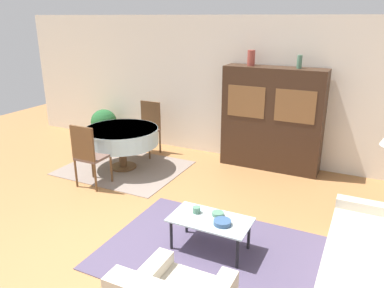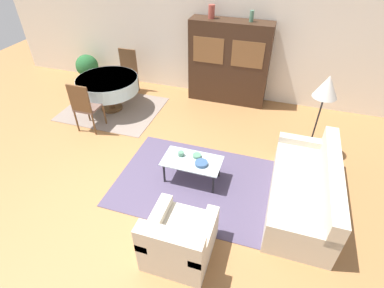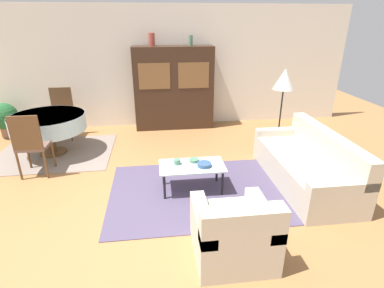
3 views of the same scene
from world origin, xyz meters
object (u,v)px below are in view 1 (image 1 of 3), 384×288
(coffee_table, at_px, (210,222))
(dining_table, at_px, (121,136))
(bowl, at_px, (222,222))
(vase_tall, at_px, (251,58))
(dining_chair_far, at_px, (148,125))
(bowl_small, at_px, (218,214))
(couch, at_px, (376,271))
(vase_short, at_px, (299,62))
(potted_plant, at_px, (104,123))
(display_cabinet, at_px, (272,119))
(dining_chair_near, at_px, (88,153))
(cup, at_px, (197,210))

(coffee_table, bearing_deg, dining_table, 146.28)
(bowl, height_order, vase_tall, vase_tall)
(dining_chair_far, height_order, bowl_small, dining_chair_far)
(couch, distance_m, dining_chair_far, 4.96)
(vase_short, bearing_deg, bowl, -93.16)
(bowl, bearing_deg, potted_plant, 144.79)
(bowl_small, xyz_separation_m, vase_tall, (-0.55, 2.78, 1.54))
(dining_chair_far, distance_m, vase_short, 3.13)
(display_cabinet, relative_size, vase_short, 8.40)
(dining_chair_near, distance_m, bowl, 2.76)
(display_cabinet, height_order, bowl, display_cabinet)
(vase_tall, relative_size, potted_plant, 0.36)
(couch, height_order, dining_chair_near, dining_chair_near)
(dining_chair_near, relative_size, cup, 10.91)
(couch, xyz_separation_m, coffee_table, (-1.79, 0.00, 0.08))
(display_cabinet, height_order, bowl_small, display_cabinet)
(dining_chair_far, relative_size, bowl_small, 7.35)
(coffee_table, xyz_separation_m, dining_chair_near, (-2.47, 0.76, 0.23))
(vase_tall, bearing_deg, potted_plant, -176.36)
(potted_plant, bearing_deg, vase_short, 2.89)
(coffee_table, bearing_deg, bowl_small, 67.61)
(dining_chair_near, height_order, potted_plant, dining_chair_near)
(dining_chair_far, xyz_separation_m, bowl_small, (2.52, -2.42, -0.16))
(dining_table, bearing_deg, couch, -21.16)
(cup, bearing_deg, coffee_table, -16.75)
(couch, height_order, coffee_table, couch)
(bowl_small, bearing_deg, cup, -168.45)
(dining_chair_near, bearing_deg, bowl, -17.01)
(vase_short, bearing_deg, cup, -100.88)
(bowl_small, relative_size, vase_short, 0.65)
(display_cabinet, bearing_deg, dining_chair_near, -138.44)
(dining_chair_near, height_order, bowl_small, dining_chair_near)
(bowl, xyz_separation_m, bowl_small, (-0.12, 0.17, -0.01))
(vase_tall, distance_m, potted_plant, 3.57)
(bowl_small, bearing_deg, coffee_table, -112.39)
(dining_table, bearing_deg, display_cabinet, 27.32)
(dining_table, height_order, bowl_small, dining_table)
(dining_table, bearing_deg, dining_chair_far, 90.00)
(dining_chair_far, distance_m, vase_tall, 2.43)
(coffee_table, xyz_separation_m, display_cabinet, (-0.06, 2.89, 0.55))
(bowl, xyz_separation_m, potted_plant, (-3.89, 2.74, 0.00))
(dining_chair_near, xyz_separation_m, bowl, (2.64, -0.81, -0.16))
(display_cabinet, bearing_deg, vase_tall, 179.88)
(display_cabinet, height_order, cup, display_cabinet)
(bowl, bearing_deg, vase_short, 86.84)
(vase_tall, height_order, vase_short, vase_tall)
(potted_plant, bearing_deg, bowl_small, -34.38)
(dining_table, bearing_deg, cup, -35.05)
(dining_chair_near, height_order, dining_chair_far, same)
(coffee_table, xyz_separation_m, dining_chair_far, (-2.47, 2.54, 0.23))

